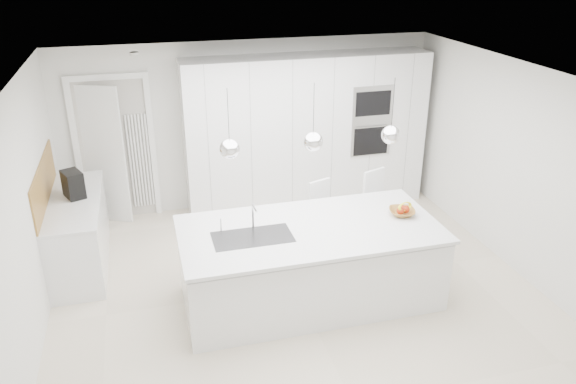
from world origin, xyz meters
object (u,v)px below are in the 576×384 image
object	(u,v)px
fruit_bowl	(402,212)
espresso_machine	(73,184)
bar_stool_right	(376,213)
bar_stool_left	(322,222)
island_base	(311,267)

from	to	relation	value
fruit_bowl	espresso_machine	xyz separation A→B (m)	(-3.63, 1.51, 0.13)
espresso_machine	bar_stool_right	size ratio (longest dim) A/B	0.30
bar_stool_left	bar_stool_right	bearing A→B (deg)	-20.91
fruit_bowl	bar_stool_left	xyz separation A→B (m)	(-0.68, 0.81, -0.43)
espresso_machine	bar_stool_left	xyz separation A→B (m)	(2.95, -0.70, -0.56)
bar_stool_left	fruit_bowl	bearing A→B (deg)	-70.32
bar_stool_left	bar_stool_right	world-z (taller)	bar_stool_right
espresso_machine	bar_stool_right	distance (m)	3.79
bar_stool_right	island_base	bearing A→B (deg)	-163.32
espresso_machine	fruit_bowl	bearing A→B (deg)	-45.36
espresso_machine	bar_stool_left	bearing A→B (deg)	-36.08
island_base	bar_stool_left	world-z (taller)	bar_stool_left
island_base	fruit_bowl	bearing A→B (deg)	3.88
fruit_bowl	bar_stool_left	size ratio (longest dim) A/B	0.29
fruit_bowl	bar_stool_right	xyz separation A→B (m)	(0.06, 0.80, -0.40)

